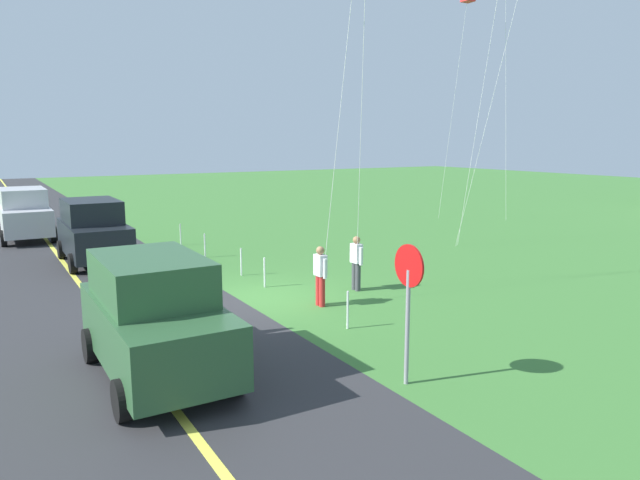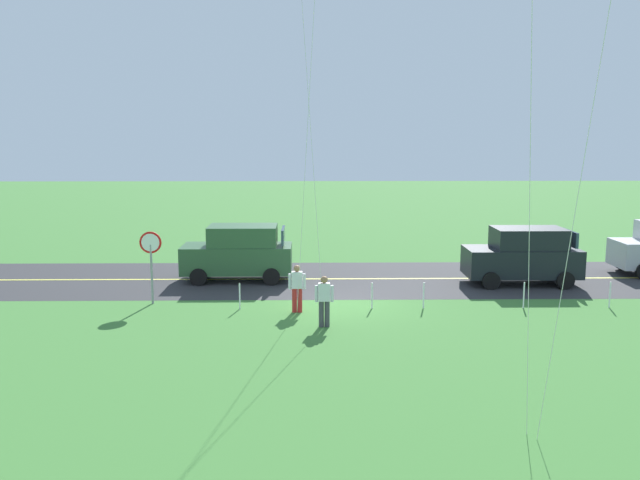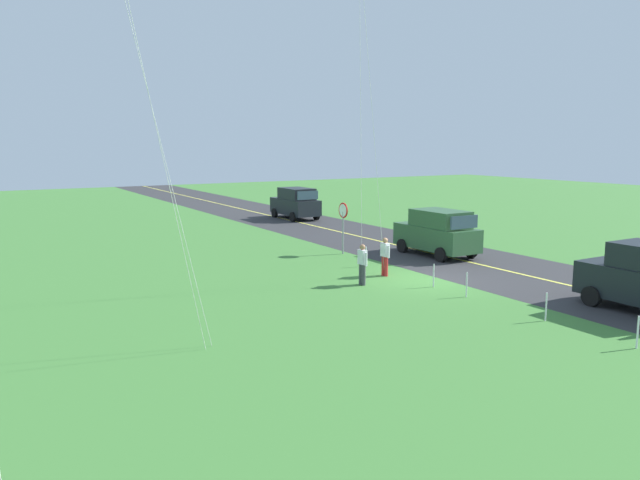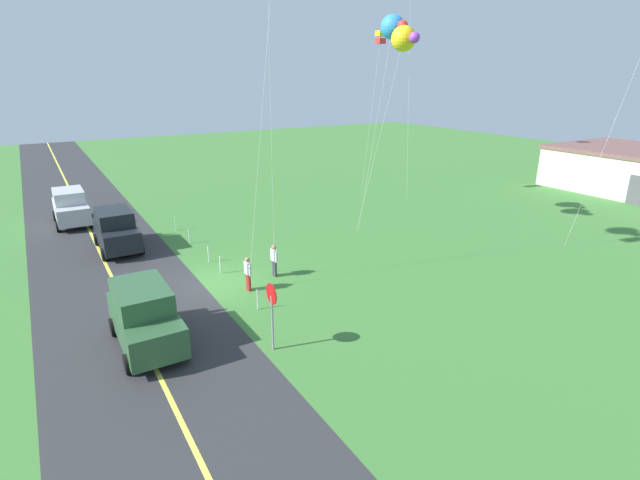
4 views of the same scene
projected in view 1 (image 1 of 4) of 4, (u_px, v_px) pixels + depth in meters
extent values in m
cube|color=#3D7533|center=(258.00, 300.00, 16.19)|extent=(120.00, 120.00, 0.10)
cube|color=#2D2D30|center=(108.00, 321.00, 14.17)|extent=(120.00, 7.00, 0.00)
cube|color=#E5E04C|center=(108.00, 321.00, 14.17)|extent=(120.00, 0.16, 0.00)
cube|color=#2D5633|center=(156.00, 331.00, 10.68)|extent=(4.40, 1.90, 1.10)
cube|color=#2D5633|center=(150.00, 278.00, 10.73)|extent=(2.73, 1.75, 0.80)
cube|color=#334756|center=(167.00, 290.00, 9.81)|extent=(0.10, 1.61, 0.64)
cube|color=#334756|center=(130.00, 262.00, 12.11)|extent=(0.10, 1.61, 0.60)
cylinder|color=black|center=(236.00, 375.00, 10.04)|extent=(0.68, 0.22, 0.68)
cylinder|color=black|center=(122.00, 400.00, 9.08)|extent=(0.68, 0.22, 0.68)
cylinder|color=black|center=(184.00, 330.00, 12.46)|extent=(0.68, 0.22, 0.68)
cylinder|color=black|center=(90.00, 345.00, 11.51)|extent=(0.68, 0.22, 0.68)
cube|color=black|center=(94.00, 238.00, 20.70)|extent=(4.40, 1.90, 1.10)
cube|color=black|center=(91.00, 211.00, 20.75)|extent=(2.73, 1.75, 0.80)
cube|color=#334756|center=(97.00, 214.00, 19.83)|extent=(0.10, 1.62, 0.64)
cube|color=#334756|center=(84.00, 207.00, 22.12)|extent=(0.10, 1.62, 0.60)
cylinder|color=black|center=(132.00, 258.00, 20.06)|extent=(0.68, 0.22, 0.68)
cylinder|color=black|center=(73.00, 264.00, 19.10)|extent=(0.68, 0.22, 0.68)
cylinder|color=black|center=(115.00, 245.00, 22.48)|extent=(0.68, 0.22, 0.68)
cylinder|color=black|center=(61.00, 250.00, 21.53)|extent=(0.68, 0.22, 0.68)
cube|color=#B7B7BC|center=(25.00, 220.00, 25.56)|extent=(4.40, 1.90, 1.10)
cube|color=#B7B7BC|center=(23.00, 197.00, 25.61)|extent=(2.73, 1.75, 0.80)
cube|color=#334756|center=(25.00, 200.00, 24.69)|extent=(0.10, 1.62, 0.64)
cube|color=#334756|center=(20.00, 194.00, 26.99)|extent=(0.10, 1.62, 0.60)
cylinder|color=black|center=(54.00, 235.00, 24.92)|extent=(0.68, 0.22, 0.68)
cylinder|color=black|center=(4.00, 238.00, 23.97)|extent=(0.68, 0.22, 0.68)
cylinder|color=black|center=(47.00, 226.00, 27.34)|extent=(0.68, 0.22, 0.68)
cylinder|color=black|center=(1.00, 229.00, 26.39)|extent=(0.68, 0.22, 0.68)
cylinder|color=gray|center=(407.00, 328.00, 10.35)|extent=(0.08, 0.08, 2.10)
cylinder|color=red|center=(409.00, 266.00, 10.16)|extent=(0.76, 0.04, 0.76)
cylinder|color=white|center=(410.00, 266.00, 10.17)|extent=(0.62, 0.01, 0.62)
cylinder|color=#3F3F47|center=(354.00, 276.00, 17.07)|extent=(0.16, 0.16, 0.82)
cylinder|color=#3F3F47|center=(358.00, 277.00, 16.92)|extent=(0.16, 0.16, 0.82)
cube|color=silver|center=(356.00, 253.00, 16.88)|extent=(0.36, 0.22, 0.56)
cylinder|color=silver|center=(352.00, 254.00, 17.09)|extent=(0.10, 0.10, 0.52)
cylinder|color=silver|center=(361.00, 256.00, 16.69)|extent=(0.10, 0.10, 0.52)
sphere|color=#9E704C|center=(357.00, 240.00, 16.82)|extent=(0.22, 0.22, 0.22)
cylinder|color=red|center=(319.00, 290.00, 15.47)|extent=(0.16, 0.16, 0.82)
cylinder|color=red|center=(322.00, 291.00, 15.32)|extent=(0.16, 0.16, 0.82)
cube|color=silver|center=(320.00, 265.00, 15.28)|extent=(0.36, 0.22, 0.56)
cylinder|color=silver|center=(316.00, 265.00, 15.49)|extent=(0.10, 0.10, 0.52)
cylinder|color=silver|center=(325.00, 269.00, 15.08)|extent=(0.10, 0.10, 0.52)
sphere|color=#9E704C|center=(320.00, 251.00, 15.21)|extent=(0.22, 0.22, 0.22)
cylinder|color=silver|center=(490.00, 108.00, 23.28)|extent=(1.11, 2.11, 11.21)
cylinder|color=silver|center=(453.00, 110.00, 31.46)|extent=(1.03, 0.60, 11.82)
cylinder|color=silver|center=(481.00, 100.00, 24.10)|extent=(0.35, 2.32, 11.95)
cylinder|color=silver|center=(506.00, 53.00, 31.34)|extent=(1.88, 0.69, 17.90)
cylinder|color=silver|center=(181.00, 235.00, 24.26)|extent=(0.05, 0.05, 0.90)
cylinder|color=silver|center=(205.00, 245.00, 21.75)|extent=(0.05, 0.05, 0.90)
cylinder|color=silver|center=(241.00, 262.00, 18.83)|extent=(0.05, 0.05, 0.90)
cylinder|color=silver|center=(265.00, 272.00, 17.34)|extent=(0.05, 0.05, 0.90)
cylinder|color=silver|center=(348.00, 310.00, 13.52)|extent=(0.05, 0.05, 0.90)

